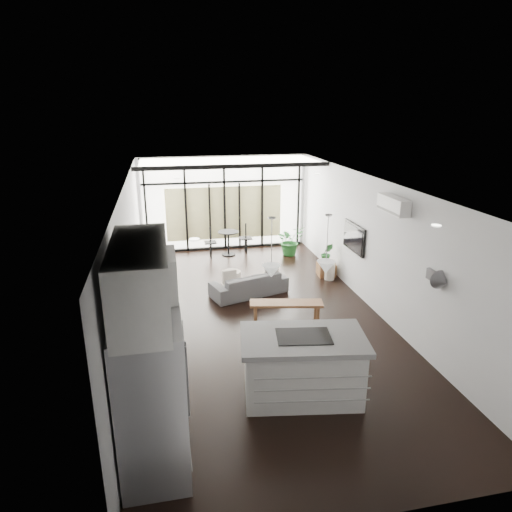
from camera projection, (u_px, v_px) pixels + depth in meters
name	position (u px, v px, depth m)	size (l,w,h in m)	color
floor	(259.00, 317.00, 9.51)	(5.00, 10.00, 0.00)	black
ceiling	(259.00, 183.00, 8.63)	(5.00, 10.00, 0.00)	white
wall_left	(130.00, 262.00, 8.58)	(0.02, 10.00, 2.80)	silver
wall_right	(375.00, 246.00, 9.56)	(0.02, 10.00, 2.80)	silver
wall_back	(224.00, 203.00, 13.71)	(5.00, 0.02, 2.80)	silver
wall_front	(368.00, 410.00, 4.43)	(5.00, 0.02, 2.80)	silver
glazing	(225.00, 204.00, 13.60)	(5.00, 0.20, 2.80)	black
skylight	(228.00, 161.00, 12.35)	(4.70, 1.90, 0.06)	white
neighbour_building	(224.00, 213.00, 13.76)	(3.50, 0.02, 1.60)	beige
island	(302.00, 366.00, 6.81)	(1.83, 1.09, 1.00)	silver
cooktop	(304.00, 336.00, 6.65)	(0.79, 0.53, 0.01)	black
fridge	(152.00, 401.00, 5.22)	(0.77, 0.96, 1.98)	#A6A7AC
appliance_column	(155.00, 349.00, 5.79)	(0.66, 0.69, 2.54)	silver
upper_cabinets	(141.00, 280.00, 5.11)	(0.62, 1.75, 0.86)	silver
pendant_left	(271.00, 271.00, 6.34)	(0.26, 0.26, 0.18)	white
pendant_right	(326.00, 267.00, 6.49)	(0.26, 0.26, 0.18)	white
sofa	(249.00, 280.00, 10.56)	(1.78, 0.52, 0.70)	#4E4E51
console_bench	(286.00, 313.00, 9.18)	(1.45, 0.36, 0.47)	brown
pouf	(232.00, 278.00, 11.15)	(0.45, 0.45, 0.36)	beige
crate	(326.00, 269.00, 11.79)	(0.43, 0.43, 0.32)	brown
plant_tall	(290.00, 244.00, 13.35)	(0.78, 0.87, 0.68)	#1F5D24
plant_crate	(327.00, 259.00, 11.70)	(0.30, 0.55, 0.24)	#1F5D24
milk_can	(330.00, 270.00, 11.50)	(0.26, 0.26, 0.51)	silver
bistro_set	(228.00, 243.00, 13.34)	(1.46, 0.59, 0.70)	black
tv	(354.00, 238.00, 10.51)	(0.05, 1.10, 0.65)	black
ac_unit	(393.00, 205.00, 8.46)	(0.22, 0.90, 0.30)	white
framed_art	(129.00, 263.00, 8.08)	(0.04, 0.70, 0.90)	black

